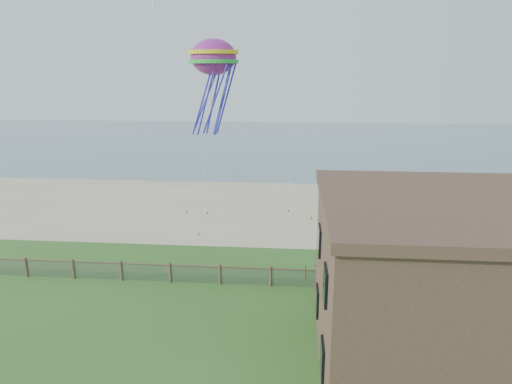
# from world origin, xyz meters

# --- Properties ---
(ground) EXTENTS (160.00, 160.00, 0.00)m
(ground) POSITION_xyz_m (0.00, 0.00, 0.00)
(ground) COLOR #2C6021
(ground) RESTS_ON ground
(sand_beach) EXTENTS (72.00, 20.00, 0.02)m
(sand_beach) POSITION_xyz_m (0.00, 22.00, 0.00)
(sand_beach) COLOR tan
(sand_beach) RESTS_ON ground
(ocean) EXTENTS (160.00, 68.00, 0.02)m
(ocean) POSITION_xyz_m (0.00, 66.00, 0.00)
(ocean) COLOR slate
(ocean) RESTS_ON ground
(chainlink_fence) EXTENTS (36.20, 0.20, 1.25)m
(chainlink_fence) POSITION_xyz_m (0.00, 6.00, 0.55)
(chainlink_fence) COLOR #493829
(chainlink_fence) RESTS_ON ground
(motel) EXTENTS (15.00, 10.00, 7.00)m
(motel) POSITION_xyz_m (13.00, -1.00, 3.50)
(motel) COLOR #4B3428
(motel) RESTS_ON ground
(motel_deck) EXTENTS (15.00, 2.00, 0.50)m
(motel_deck) POSITION_xyz_m (13.00, 5.00, 0.25)
(motel_deck) COLOR #4F3F2D
(motel_deck) RESTS_ON ground
(picnic_table) EXTENTS (1.78, 1.42, 0.69)m
(picnic_table) POSITION_xyz_m (8.46, 5.00, 0.35)
(picnic_table) COLOR #4F3F2D
(picnic_table) RESTS_ON ground
(octopus_kite) EXTENTS (3.55, 2.78, 6.64)m
(octopus_kite) POSITION_xyz_m (-1.03, 11.19, 11.42)
(octopus_kite) COLOR #F62637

